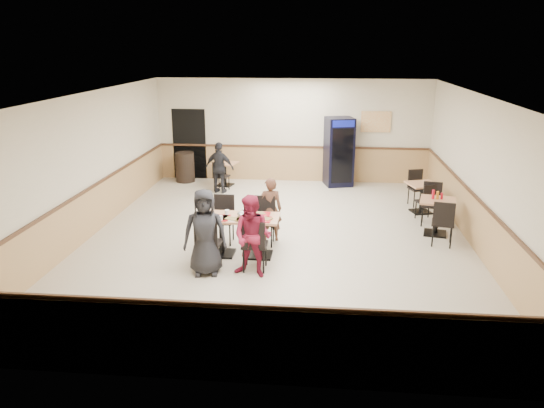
# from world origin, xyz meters

# --- Properties ---
(ground) EXTENTS (10.00, 10.00, 0.00)m
(ground) POSITION_xyz_m (0.00, 0.00, 0.00)
(ground) COLOR beige
(ground) RESTS_ON ground
(room_shell) EXTENTS (10.00, 10.00, 10.00)m
(room_shell) POSITION_xyz_m (1.78, 2.55, 0.58)
(room_shell) COLOR silver
(room_shell) RESTS_ON ground
(main_table) EXTENTS (1.49, 0.76, 0.79)m
(main_table) POSITION_xyz_m (-0.63, -0.98, 0.53)
(main_table) COLOR black
(main_table) RESTS_ON ground
(main_chairs) EXTENTS (1.33, 1.75, 1.00)m
(main_chairs) POSITION_xyz_m (-0.68, -0.98, 0.50)
(main_chairs) COLOR black
(main_chairs) RESTS_ON ground
(diner_woman_left) EXTENTS (0.84, 0.62, 1.56)m
(diner_woman_left) POSITION_xyz_m (-1.12, -1.88, 0.78)
(diner_woman_left) COLOR black
(diner_woman_left) RESTS_ON ground
(diner_woman_right) EXTENTS (0.84, 0.73, 1.47)m
(diner_woman_right) POSITION_xyz_m (-0.27, -1.89, 0.74)
(diner_woman_right) COLOR maroon
(diner_woman_right) RESTS_ON ground
(diner_man_opposite) EXTENTS (0.53, 0.39, 1.34)m
(diner_man_opposite) POSITION_xyz_m (-0.14, -0.09, 0.67)
(diner_man_opposite) COLOR #543224
(diner_man_opposite) RESTS_ON ground
(lone_diner) EXTENTS (0.88, 0.52, 1.40)m
(lone_diner) POSITION_xyz_m (-1.89, 3.43, 0.70)
(lone_diner) COLOR black
(lone_diner) RESTS_ON ground
(tabletop_clutter) EXTENTS (1.33, 0.65, 0.12)m
(tabletop_clutter) POSITION_xyz_m (-0.67, -1.06, 0.81)
(tabletop_clutter) COLOR #B10B15
(tabletop_clutter) RESTS_ON main_table
(side_table_near) EXTENTS (0.86, 0.86, 0.78)m
(side_table_near) POSITION_xyz_m (3.37, 0.60, 0.52)
(side_table_near) COLOR black
(side_table_near) RESTS_ON ground
(side_table_near_chair_south) EXTENTS (0.54, 0.54, 0.99)m
(side_table_near_chair_south) POSITION_xyz_m (3.37, -0.02, 0.49)
(side_table_near_chair_south) COLOR black
(side_table_near_chair_south) RESTS_ON ground
(side_table_near_chair_north) EXTENTS (0.54, 0.54, 0.99)m
(side_table_near_chair_north) POSITION_xyz_m (3.37, 1.22, 0.49)
(side_table_near_chair_north) COLOR black
(side_table_near_chair_north) RESTS_ON ground
(side_table_far) EXTENTS (0.85, 0.85, 0.73)m
(side_table_far) POSITION_xyz_m (3.33, 2.14, 0.48)
(side_table_far) COLOR black
(side_table_far) RESTS_ON ground
(side_table_far_chair_south) EXTENTS (0.53, 0.53, 0.92)m
(side_table_far_chair_south) POSITION_xyz_m (3.33, 1.56, 0.46)
(side_table_far_chair_south) COLOR black
(side_table_far_chair_south) RESTS_ON ground
(side_table_far_chair_north) EXTENTS (0.53, 0.53, 0.92)m
(side_table_far_chair_north) POSITION_xyz_m (3.33, 2.73, 0.46)
(side_table_far_chair_north) COLOR black
(side_table_far_chair_north) RESTS_ON ground
(condiment_caddy) EXTENTS (0.23, 0.06, 0.20)m
(condiment_caddy) POSITION_xyz_m (3.34, 0.65, 0.87)
(condiment_caddy) COLOR red
(condiment_caddy) RESTS_ON side_table_near
(back_table) EXTENTS (0.77, 0.77, 0.68)m
(back_table) POSITION_xyz_m (-1.89, 4.20, 0.45)
(back_table) COLOR black
(back_table) RESTS_ON ground
(back_table_chair_lone) EXTENTS (0.48, 0.48, 0.86)m
(back_table_chair_lone) POSITION_xyz_m (-1.89, 3.66, 0.43)
(back_table_chair_lone) COLOR black
(back_table_chair_lone) RESTS_ON ground
(pepsi_cooler) EXTENTS (0.90, 0.90, 1.96)m
(pepsi_cooler) POSITION_xyz_m (1.36, 4.59, 0.98)
(pepsi_cooler) COLOR black
(pepsi_cooler) RESTS_ON ground
(trash_bin) EXTENTS (0.56, 0.56, 0.88)m
(trash_bin) POSITION_xyz_m (-3.16, 4.55, 0.44)
(trash_bin) COLOR black
(trash_bin) RESTS_ON ground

